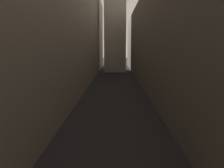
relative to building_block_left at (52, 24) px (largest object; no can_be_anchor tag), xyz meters
The scene contains 3 objects.
ground_plane 17.82m from the building_block_left, ahead, with size 264.00×264.00×0.00m, color black.
building_block_left is the anchor object (origin of this frame).
building_block_right 25.87m from the building_block_left, ahead, with size 15.71×108.00×18.97m, color #60594F.
Camera 1 is at (0.18, 6.41, 8.16)m, focal length 34.59 mm.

